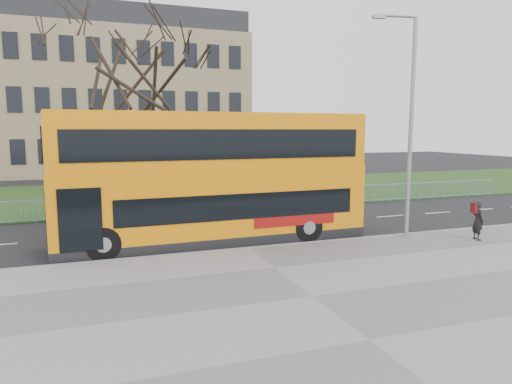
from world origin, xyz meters
The scene contains 10 objects.
ground centered at (0.00, 0.00, 0.00)m, with size 120.00×120.00×0.00m, color black.
pavement centered at (0.00, -6.75, 0.06)m, with size 80.00×10.50×0.12m, color slate.
kerb centered at (0.00, -1.55, 0.07)m, with size 80.00×0.20×0.14m, color gray.
grass_verge centered at (0.00, 14.30, 0.04)m, with size 80.00×15.40×0.08m, color #1B3714.
guard_railing centered at (0.00, 6.60, 0.55)m, with size 40.00×0.12×1.10m, color #709CC7, non-canonical shape.
bare_tree centered at (-3.00, 10.00, 6.51)m, with size 9.00×9.00×12.85m, color black, non-canonical shape.
civic_building centered at (-5.00, 35.00, 7.00)m, with size 30.00×15.00×14.00m, color #8A7757.
yellow_bus centered at (-0.83, 0.21, 2.67)m, with size 11.93×3.08×4.97m.
pedestrian centered at (8.83, -3.34, 0.88)m, with size 0.56×0.37×1.53m, color black.
street_lamp centered at (6.42, -1.99, 4.82)m, with size 1.81×0.45×8.57m.
Camera 1 is at (-5.12, -16.99, 4.40)m, focal length 32.00 mm.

